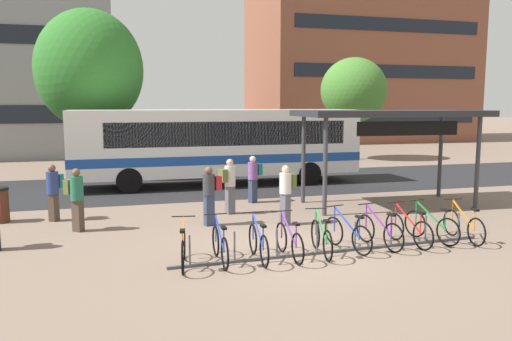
% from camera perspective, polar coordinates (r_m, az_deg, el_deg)
% --- Properties ---
extents(ground, '(200.00, 200.00, 0.00)m').
position_cam_1_polar(ground, '(12.01, 4.42, -9.11)').
color(ground, '#7A6656').
extents(bus_lane_asphalt, '(80.00, 7.20, 0.01)m').
position_cam_1_polar(bus_lane_asphalt, '(21.66, -4.92, -1.63)').
color(bus_lane_asphalt, '#232326').
rests_on(bus_lane_asphalt, ground).
extents(city_bus, '(12.04, 2.64, 3.20)m').
position_cam_1_polar(city_bus, '(21.49, -4.53, 3.06)').
color(city_bus, white).
rests_on(city_bus, ground).
extents(bike_rack, '(7.87, 0.44, 0.70)m').
position_cam_1_polar(bike_rack, '(12.03, 9.04, -8.71)').
color(bike_rack, '#47474C').
rests_on(bike_rack, ground).
extents(parked_bicycle_orange_0, '(0.52, 1.71, 0.99)m').
position_cam_1_polar(parked_bicycle_orange_0, '(10.92, -8.20, -8.77)').
color(parked_bicycle_orange_0, black).
rests_on(parked_bicycle_orange_0, ground).
extents(parked_bicycle_blue_1, '(0.52, 1.72, 0.99)m').
position_cam_1_polar(parked_bicycle_blue_1, '(11.08, -4.08, -8.47)').
color(parked_bicycle_blue_1, black).
rests_on(parked_bicycle_blue_1, ground).
extents(parked_bicycle_blue_2, '(0.52, 1.72, 0.99)m').
position_cam_1_polar(parked_bicycle_blue_2, '(11.22, 0.27, -8.24)').
color(parked_bicycle_blue_2, black).
rests_on(parked_bicycle_blue_2, ground).
extents(parked_bicycle_purple_3, '(0.52, 1.72, 0.99)m').
position_cam_1_polar(parked_bicycle_purple_3, '(11.41, 3.77, -8.00)').
color(parked_bicycle_purple_3, black).
rests_on(parked_bicycle_purple_3, ground).
extents(parked_bicycle_green_4, '(0.52, 1.72, 0.99)m').
position_cam_1_polar(parked_bicycle_green_4, '(11.73, 7.40, -7.61)').
color(parked_bicycle_green_4, black).
rests_on(parked_bicycle_green_4, ground).
extents(parked_bicycle_blue_5, '(0.60, 1.68, 0.99)m').
position_cam_1_polar(parked_bicycle_blue_5, '(12.18, 10.29, -7.10)').
color(parked_bicycle_blue_5, black).
rests_on(parked_bicycle_blue_5, ground).
extents(parked_bicycle_purple_6, '(0.54, 1.70, 0.99)m').
position_cam_1_polar(parked_bicycle_purple_6, '(12.58, 13.73, -6.72)').
color(parked_bicycle_purple_6, black).
rests_on(parked_bicycle_purple_6, ground).
extents(parked_bicycle_red_7, '(0.52, 1.71, 0.99)m').
position_cam_1_polar(parked_bicycle_red_7, '(12.96, 16.85, -6.41)').
color(parked_bicycle_red_7, black).
rests_on(parked_bicycle_red_7, ground).
extents(parked_bicycle_green_8, '(0.64, 1.67, 0.99)m').
position_cam_1_polar(parked_bicycle_green_8, '(13.46, 19.19, -6.00)').
color(parked_bicycle_green_8, black).
rests_on(parked_bicycle_green_8, ground).
extents(parked_bicycle_orange_9, '(0.52, 1.72, 0.99)m').
position_cam_1_polar(parked_bicycle_orange_9, '(13.82, 22.40, -5.80)').
color(parked_bicycle_orange_9, black).
rests_on(parked_bicycle_orange_9, ground).
extents(transit_shelter, '(6.27, 3.27, 3.23)m').
position_cam_1_polar(transit_shelter, '(17.53, 14.93, 5.91)').
color(transit_shelter, '#38383D').
rests_on(transit_shelter, ground).
extents(commuter_olive_pack_1, '(0.60, 0.55, 1.72)m').
position_cam_1_polar(commuter_olive_pack_1, '(14.38, 3.43, -2.26)').
color(commuter_olive_pack_1, '#565660').
rests_on(commuter_olive_pack_1, ground).
extents(commuter_teal_pack_2, '(0.61, 0.52, 1.64)m').
position_cam_1_polar(commuter_teal_pack_2, '(17.62, -0.28, -0.60)').
color(commuter_teal_pack_2, '#2D3851').
rests_on(commuter_teal_pack_2, ground).
extents(commuter_olive_pack_3, '(0.60, 0.57, 1.73)m').
position_cam_1_polar(commuter_olive_pack_3, '(14.44, -19.67, -2.65)').
color(commuter_olive_pack_3, '#47382D').
rests_on(commuter_olive_pack_3, ground).
extents(commuter_olive_pack_4, '(0.60, 0.47, 1.74)m').
position_cam_1_polar(commuter_olive_pack_4, '(15.79, -3.06, -1.35)').
color(commuter_olive_pack_4, '#565660').
rests_on(commuter_olive_pack_4, ground).
extents(commuter_teal_pack_5, '(0.53, 0.61, 1.69)m').
position_cam_1_polar(commuter_teal_pack_5, '(15.99, -21.91, -1.90)').
color(commuter_teal_pack_5, '#47382D').
rests_on(commuter_teal_pack_5, ground).
extents(commuter_red_pack_6, '(0.59, 0.45, 1.69)m').
position_cam_1_polar(commuter_red_pack_6, '(14.33, -5.22, -2.37)').
color(commuter_red_pack_6, '#2D3851').
rests_on(commuter_red_pack_6, ground).
extents(street_tree_0, '(4.07, 4.07, 6.29)m').
position_cam_1_polar(street_tree_0, '(32.05, 10.98, 8.89)').
color(street_tree_0, brown).
rests_on(street_tree_0, ground).
extents(street_tree_1, '(4.94, 4.94, 7.82)m').
position_cam_1_polar(street_tree_1, '(25.27, -18.30, 10.77)').
color(street_tree_1, brown).
rests_on(street_tree_1, ground).
extents(building_right_wing, '(19.61, 11.65, 19.43)m').
position_cam_1_polar(building_right_wing, '(50.73, 11.53, 14.47)').
color(building_right_wing, brown).
rests_on(building_right_wing, ground).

